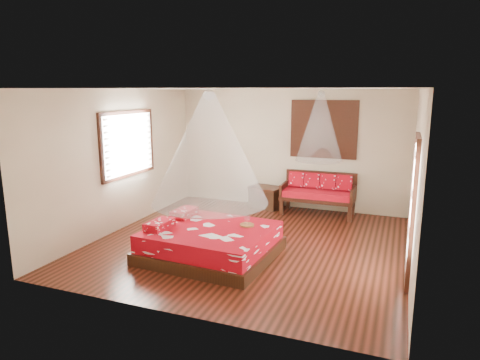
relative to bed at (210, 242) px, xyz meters
name	(u,v)px	position (x,y,z in m)	size (l,w,h in m)	color
room	(250,169)	(0.42, 0.83, 1.15)	(5.54, 5.54, 2.84)	black
bed	(210,242)	(0.00, 0.00, 0.00)	(2.17, 1.99, 0.64)	black
daybed	(318,192)	(1.22, 3.21, 0.27)	(1.63, 0.73, 0.94)	black
storage_chest	(266,197)	(-0.05, 3.28, 0.01)	(0.85, 0.70, 0.51)	black
shutter_panel	(324,129)	(1.22, 3.55, 1.65)	(1.52, 0.06, 1.32)	black
window_left	(128,144)	(-2.29, 1.03, 1.45)	(0.10, 1.74, 1.34)	black
glazed_door	(412,210)	(3.13, 0.23, 0.82)	(0.08, 1.02, 2.16)	black
wine_tray	(247,223)	(0.55, 0.33, 0.30)	(0.25, 0.25, 0.20)	brown
mosquito_net_main	(210,148)	(0.02, 0.00, 1.60)	(1.93, 1.93, 1.80)	white
mosquito_net_daybed	(320,127)	(1.22, 3.08, 1.75)	(1.02, 1.02, 1.50)	white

